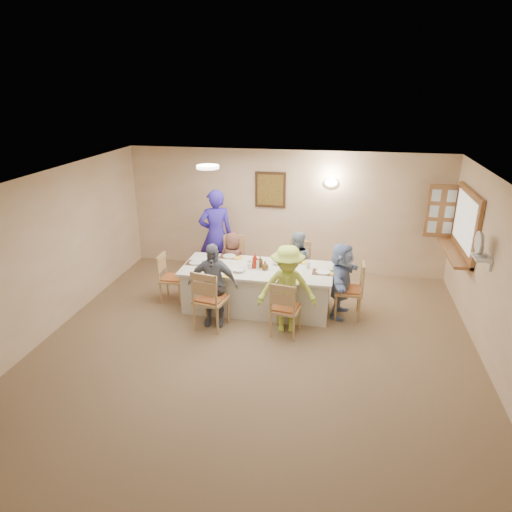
% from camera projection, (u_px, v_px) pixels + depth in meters
% --- Properties ---
extents(ground, '(7.00, 7.00, 0.00)m').
position_uv_depth(ground, '(251.00, 359.00, 6.56)').
color(ground, '#7C684C').
extents(room_walls, '(7.00, 7.00, 7.00)m').
position_uv_depth(room_walls, '(251.00, 261.00, 6.02)').
color(room_walls, '#D6B081').
rests_on(room_walls, ground).
extents(wall_picture, '(0.62, 0.05, 0.72)m').
position_uv_depth(wall_picture, '(270.00, 190.00, 9.18)').
color(wall_picture, '#3C2415').
rests_on(wall_picture, room_walls).
extents(wall_sconce, '(0.26, 0.09, 0.18)m').
position_uv_depth(wall_sconce, '(331.00, 183.00, 8.88)').
color(wall_sconce, white).
rests_on(wall_sconce, room_walls).
extents(ceiling_light, '(0.36, 0.36, 0.05)m').
position_uv_depth(ceiling_light, '(208.00, 167.00, 7.23)').
color(ceiling_light, white).
rests_on(ceiling_light, room_walls).
extents(serving_hatch, '(0.06, 1.50, 1.15)m').
position_uv_depth(serving_hatch, '(466.00, 224.00, 7.66)').
color(serving_hatch, '#935B35').
rests_on(serving_hatch, room_walls).
extents(hatch_sill, '(0.30, 1.50, 0.05)m').
position_uv_depth(hatch_sill, '(454.00, 253.00, 7.87)').
color(hatch_sill, '#935B35').
rests_on(hatch_sill, room_walls).
extents(shutter_door, '(0.55, 0.04, 1.00)m').
position_uv_depth(shutter_door, '(441.00, 211.00, 8.41)').
color(shutter_door, '#935B35').
rests_on(shutter_door, room_walls).
extents(fan_shelf, '(0.22, 0.36, 0.03)m').
position_uv_depth(fan_shelf, '(481.00, 257.00, 6.47)').
color(fan_shelf, white).
rests_on(fan_shelf, room_walls).
extents(desk_fan, '(0.30, 0.30, 0.28)m').
position_uv_depth(desk_fan, '(481.00, 247.00, 6.42)').
color(desk_fan, '#A5A5A8').
rests_on(desk_fan, fan_shelf).
extents(dining_table, '(2.56, 1.08, 0.76)m').
position_uv_depth(dining_table, '(257.00, 288.00, 7.93)').
color(dining_table, silver).
rests_on(dining_table, ground).
extents(chair_back_left, '(0.56, 0.56, 1.00)m').
position_uv_depth(chair_back_left, '(234.00, 262.00, 8.73)').
color(chair_back_left, tan).
rests_on(chair_back_left, ground).
extents(chair_back_right, '(0.53, 0.53, 0.96)m').
position_uv_depth(chair_back_right, '(297.00, 268.00, 8.52)').
color(chair_back_right, tan).
rests_on(chair_back_right, ground).
extents(chair_front_left, '(0.57, 0.57, 1.02)m').
position_uv_depth(chair_front_left, '(211.00, 298.00, 7.25)').
color(chair_front_left, tan).
rests_on(chair_front_left, ground).
extents(chair_front_right, '(0.51, 0.51, 0.93)m').
position_uv_depth(chair_front_right, '(286.00, 307.00, 7.06)').
color(chair_front_right, tan).
rests_on(chair_front_right, ground).
extents(chair_left_end, '(0.43, 0.43, 0.89)m').
position_uv_depth(chair_left_end, '(173.00, 278.00, 8.18)').
color(chair_left_end, tan).
rests_on(chair_left_end, ground).
extents(chair_right_end, '(0.48, 0.48, 0.98)m').
position_uv_depth(chair_right_end, '(348.00, 289.00, 7.62)').
color(chair_right_end, tan).
rests_on(chair_right_end, ground).
extents(diner_back_left, '(0.61, 0.44, 1.14)m').
position_uv_depth(diner_back_left, '(233.00, 261.00, 8.59)').
color(diner_back_left, brown).
rests_on(diner_back_left, ground).
extents(diner_back_right, '(0.65, 0.53, 1.24)m').
position_uv_depth(diner_back_right, '(296.00, 263.00, 8.36)').
color(diner_back_right, '#98A9BF').
rests_on(diner_back_right, ground).
extents(diner_front_left, '(0.84, 0.41, 1.39)m').
position_uv_depth(diner_front_left, '(213.00, 285.00, 7.30)').
color(diner_front_left, slate).
rests_on(diner_front_left, ground).
extents(diner_front_right, '(1.10, 0.83, 1.43)m').
position_uv_depth(diner_front_right, '(287.00, 289.00, 7.08)').
color(diner_front_right, '#D4F455').
rests_on(diner_front_right, ground).
extents(diner_right_end, '(1.34, 0.82, 1.29)m').
position_uv_depth(diner_right_end, '(341.00, 280.00, 7.59)').
color(diner_right_end, '#89A2D3').
rests_on(diner_right_end, ground).
extents(caregiver, '(0.99, 0.93, 1.83)m').
position_uv_depth(caregiver, '(216.00, 235.00, 8.98)').
color(caregiver, '#3527BB').
rests_on(caregiver, ground).
extents(placemat_fl, '(0.35, 0.26, 0.01)m').
position_uv_depth(placemat_fl, '(217.00, 274.00, 7.51)').
color(placemat_fl, '#472B19').
rests_on(placemat_fl, dining_table).
extents(plate_fl, '(0.25, 0.25, 0.02)m').
position_uv_depth(plate_fl, '(217.00, 274.00, 7.51)').
color(plate_fl, white).
rests_on(plate_fl, dining_table).
extents(napkin_fl, '(0.15, 0.15, 0.01)m').
position_uv_depth(napkin_fl, '(227.00, 276.00, 7.43)').
color(napkin_fl, yellow).
rests_on(napkin_fl, dining_table).
extents(placemat_fr, '(0.37, 0.27, 0.01)m').
position_uv_depth(placemat_fr, '(289.00, 280.00, 7.30)').
color(placemat_fr, '#472B19').
rests_on(placemat_fr, dining_table).
extents(plate_fr, '(0.24, 0.24, 0.02)m').
position_uv_depth(plate_fr, '(289.00, 279.00, 7.30)').
color(plate_fr, white).
rests_on(plate_fr, dining_table).
extents(napkin_fr, '(0.14, 0.14, 0.01)m').
position_uv_depth(napkin_fr, '(300.00, 282.00, 7.22)').
color(napkin_fr, yellow).
rests_on(napkin_fr, dining_table).
extents(placemat_bl, '(0.35, 0.26, 0.01)m').
position_uv_depth(placemat_bl, '(229.00, 257.00, 8.28)').
color(placemat_bl, '#472B19').
rests_on(placemat_bl, dining_table).
extents(plate_bl, '(0.23, 0.23, 0.01)m').
position_uv_depth(plate_bl, '(229.00, 256.00, 8.28)').
color(plate_bl, white).
rests_on(plate_bl, dining_table).
extents(napkin_bl, '(0.14, 0.14, 0.01)m').
position_uv_depth(napkin_bl, '(238.00, 258.00, 8.20)').
color(napkin_bl, yellow).
rests_on(napkin_bl, dining_table).
extents(placemat_br, '(0.33, 0.25, 0.01)m').
position_uv_depth(placemat_br, '(295.00, 261.00, 8.07)').
color(placemat_br, '#472B19').
rests_on(placemat_br, dining_table).
extents(plate_br, '(0.24, 0.24, 0.01)m').
position_uv_depth(plate_br, '(295.00, 261.00, 8.07)').
color(plate_br, white).
rests_on(plate_br, dining_table).
extents(napkin_br, '(0.15, 0.15, 0.01)m').
position_uv_depth(napkin_br, '(305.00, 262.00, 7.99)').
color(napkin_br, yellow).
rests_on(napkin_br, dining_table).
extents(placemat_le, '(0.33, 0.24, 0.01)m').
position_uv_depth(placemat_le, '(196.00, 263.00, 7.99)').
color(placemat_le, '#472B19').
rests_on(placemat_le, dining_table).
extents(plate_le, '(0.22, 0.22, 0.01)m').
position_uv_depth(plate_le, '(196.00, 263.00, 7.98)').
color(plate_le, white).
rests_on(plate_le, dining_table).
extents(napkin_le, '(0.14, 0.14, 0.01)m').
position_uv_depth(napkin_le, '(205.00, 264.00, 7.91)').
color(napkin_le, yellow).
rests_on(napkin_le, dining_table).
extents(placemat_re, '(0.36, 0.27, 0.01)m').
position_uv_depth(placemat_re, '(323.00, 272.00, 7.60)').
color(placemat_re, '#472B19').
rests_on(placemat_re, dining_table).
extents(plate_re, '(0.25, 0.25, 0.02)m').
position_uv_depth(plate_re, '(323.00, 272.00, 7.59)').
color(plate_re, white).
rests_on(plate_re, dining_table).
extents(napkin_re, '(0.14, 0.14, 0.01)m').
position_uv_depth(napkin_re, '(334.00, 274.00, 7.52)').
color(napkin_re, yellow).
rests_on(napkin_re, dining_table).
extents(teacup_a, '(0.16, 0.16, 0.09)m').
position_uv_depth(teacup_a, '(209.00, 269.00, 7.62)').
color(teacup_a, white).
rests_on(teacup_a, dining_table).
extents(teacup_b, '(0.10, 0.10, 0.09)m').
position_uv_depth(teacup_b, '(284.00, 256.00, 8.20)').
color(teacup_b, white).
rests_on(teacup_b, dining_table).
extents(bowl_a, '(0.22, 0.22, 0.05)m').
position_uv_depth(bowl_a, '(239.00, 270.00, 7.62)').
color(bowl_a, white).
rests_on(bowl_a, dining_table).
extents(bowl_b, '(0.22, 0.22, 0.06)m').
position_uv_depth(bowl_b, '(278.00, 263.00, 7.93)').
color(bowl_b, white).
rests_on(bowl_b, dining_table).
extents(condiment_ketchup, '(0.15, 0.15, 0.26)m').
position_uv_depth(condiment_ketchup, '(255.00, 261.00, 7.74)').
color(condiment_ketchup, '#9F1E0D').
rests_on(condiment_ketchup, dining_table).
extents(condiment_brown, '(0.12, 0.12, 0.20)m').
position_uv_depth(condiment_brown, '(260.00, 262.00, 7.78)').
color(condiment_brown, '#573917').
rests_on(condiment_brown, dining_table).
extents(condiment_malt, '(0.21, 0.21, 0.16)m').
position_uv_depth(condiment_malt, '(265.00, 265.00, 7.68)').
color(condiment_malt, '#573917').
rests_on(condiment_malt, dining_table).
extents(drinking_glass, '(0.07, 0.07, 0.11)m').
position_uv_depth(drinking_glass, '(249.00, 263.00, 7.85)').
color(drinking_glass, silver).
rests_on(drinking_glass, dining_table).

